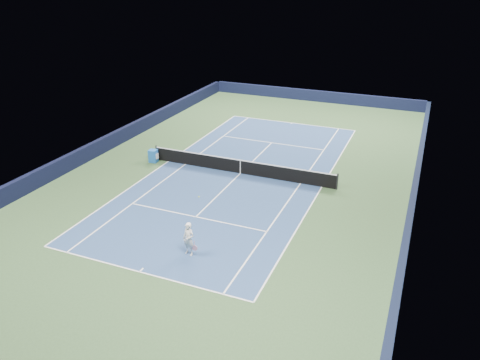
% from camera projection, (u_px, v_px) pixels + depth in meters
% --- Properties ---
extents(ground, '(40.00, 40.00, 0.00)m').
position_uv_depth(ground, '(240.00, 173.00, 30.95)').
color(ground, '#2E4A28').
rests_on(ground, ground).
extents(wall_far, '(22.00, 0.35, 1.10)m').
position_uv_depth(wall_far, '(315.00, 96.00, 47.39)').
color(wall_far, black).
rests_on(wall_far, ground).
extents(wall_right, '(0.35, 40.00, 1.10)m').
position_uv_depth(wall_right, '(414.00, 194.00, 26.96)').
color(wall_right, black).
rests_on(wall_right, ground).
extents(wall_left, '(0.35, 40.00, 1.10)m').
position_uv_depth(wall_left, '(105.00, 144.00, 34.48)').
color(wall_left, black).
rests_on(wall_left, ground).
extents(court_surface, '(10.97, 23.77, 0.01)m').
position_uv_depth(court_surface, '(240.00, 173.00, 30.95)').
color(court_surface, navy).
rests_on(court_surface, ground).
extents(baseline_far, '(10.97, 0.08, 0.00)m').
position_uv_depth(baseline_far, '(292.00, 123.00, 40.94)').
color(baseline_far, white).
rests_on(baseline_far, ground).
extents(baseline_near, '(10.97, 0.08, 0.00)m').
position_uv_depth(baseline_near, '(140.00, 272.00, 20.95)').
color(baseline_near, white).
rests_on(baseline_near, ground).
extents(sideline_doubles_right, '(0.08, 23.77, 0.00)m').
position_uv_depth(sideline_doubles_right, '(322.00, 187.00, 29.04)').
color(sideline_doubles_right, white).
rests_on(sideline_doubles_right, ground).
extents(sideline_doubles_left, '(0.08, 23.77, 0.00)m').
position_uv_depth(sideline_doubles_left, '(168.00, 161.00, 32.85)').
color(sideline_doubles_left, white).
rests_on(sideline_doubles_left, ground).
extents(sideline_singles_right, '(0.08, 23.77, 0.00)m').
position_uv_depth(sideline_singles_right, '(301.00, 183.00, 29.52)').
color(sideline_singles_right, white).
rests_on(sideline_singles_right, ground).
extents(sideline_singles_left, '(0.08, 23.77, 0.00)m').
position_uv_depth(sideline_singles_left, '(186.00, 164.00, 32.37)').
color(sideline_singles_left, white).
rests_on(sideline_singles_left, ground).
extents(service_line_far, '(8.23, 0.08, 0.00)m').
position_uv_depth(service_line_far, '(272.00, 143.00, 36.33)').
color(service_line_far, white).
rests_on(service_line_far, ground).
extents(service_line_near, '(8.23, 0.08, 0.00)m').
position_uv_depth(service_line_near, '(196.00, 217.00, 25.57)').
color(service_line_near, white).
rests_on(service_line_near, ground).
extents(center_service_line, '(0.08, 12.80, 0.00)m').
position_uv_depth(center_service_line, '(240.00, 173.00, 30.95)').
color(center_service_line, white).
rests_on(center_service_line, ground).
extents(center_mark_far, '(0.08, 0.30, 0.00)m').
position_uv_depth(center_mark_far, '(292.00, 123.00, 40.81)').
color(center_mark_far, white).
rests_on(center_mark_far, ground).
extents(center_mark_near, '(0.08, 0.30, 0.00)m').
position_uv_depth(center_mark_near, '(141.00, 270.00, 21.08)').
color(center_mark_near, white).
rests_on(center_mark_near, ground).
extents(tennis_net, '(12.90, 0.10, 1.07)m').
position_uv_depth(tennis_net, '(240.00, 166.00, 30.74)').
color(tennis_net, black).
rests_on(tennis_net, ground).
extents(sponsor_cube, '(0.62, 0.55, 0.89)m').
position_uv_depth(sponsor_cube, '(153.00, 156.00, 32.60)').
color(sponsor_cube, blue).
rests_on(sponsor_cube, ground).
extents(tennis_player, '(0.81, 1.29, 2.64)m').
position_uv_depth(tennis_player, '(189.00, 239.00, 21.91)').
color(tennis_player, white).
rests_on(tennis_player, ground).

